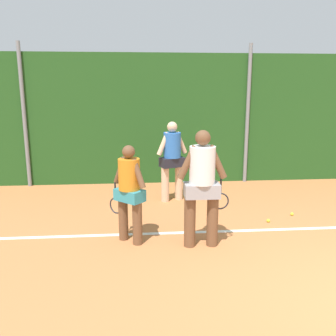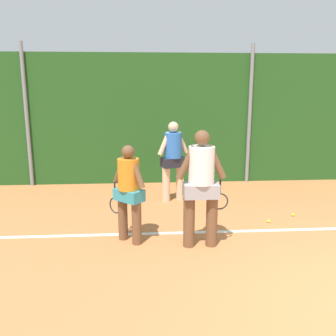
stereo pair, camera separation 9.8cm
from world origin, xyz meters
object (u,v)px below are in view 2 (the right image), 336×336
(tennis_ball_3, at_px, (129,196))
(player_foreground_near, at_px, (201,183))
(tennis_ball_2, at_px, (293,215))
(tennis_ball_4, at_px, (269,221))
(player_backcourt_far, at_px, (173,157))
(player_midcourt, at_px, (129,189))

(tennis_ball_3, bearing_deg, player_foreground_near, -65.59)
(tennis_ball_2, relative_size, tennis_ball_4, 1.00)
(player_backcourt_far, relative_size, tennis_ball_2, 27.61)
(player_midcourt, xyz_separation_m, tennis_ball_2, (3.27, 1.00, -0.89))
(tennis_ball_2, distance_m, tennis_ball_4, 0.70)
(player_midcourt, distance_m, tennis_ball_4, 2.88)
(player_backcourt_far, height_order, tennis_ball_3, player_backcourt_far)
(tennis_ball_2, bearing_deg, tennis_ball_4, -152.17)
(player_foreground_near, distance_m, player_midcourt, 1.20)
(player_foreground_near, relative_size, tennis_ball_4, 29.11)
(player_foreground_near, bearing_deg, tennis_ball_4, 31.92)
(tennis_ball_2, relative_size, tennis_ball_3, 1.00)
(player_backcourt_far, relative_size, tennis_ball_3, 27.61)
(player_midcourt, relative_size, player_backcourt_far, 0.91)
(tennis_ball_2, xyz_separation_m, tennis_ball_3, (-3.39, 1.57, 0.00))
(tennis_ball_4, bearing_deg, tennis_ball_2, 27.83)
(tennis_ball_2, height_order, tennis_ball_3, same)
(player_foreground_near, distance_m, tennis_ball_3, 3.28)
(player_foreground_near, bearing_deg, tennis_ball_3, 114.24)
(player_foreground_near, height_order, tennis_ball_4, player_foreground_near)
(player_foreground_near, relative_size, player_backcourt_far, 1.05)
(player_foreground_near, distance_m, tennis_ball_2, 2.67)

